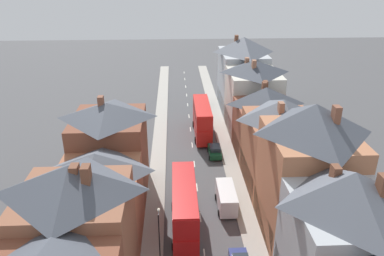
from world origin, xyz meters
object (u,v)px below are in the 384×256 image
at_px(street_lamp, 159,234).
at_px(double_decker_bus_lead, 184,207).
at_px(delivery_van, 226,197).
at_px(car_near_blue, 204,102).
at_px(double_decker_bus_mid_street, 202,119).
at_px(car_parked_right_a, 215,151).

bearing_deg(street_lamp, double_decker_bus_lead, 62.00).
bearing_deg(delivery_van, car_near_blue, 90.00).
relative_size(double_decker_bus_mid_street, car_near_blue, 2.81).
distance_m(double_decker_bus_mid_street, street_lamp, 28.94).
height_order(double_decker_bus_mid_street, street_lamp, street_lamp).
distance_m(double_decker_bus_lead, double_decker_bus_mid_street, 23.98).
height_order(delivery_van, street_lamp, street_lamp).
relative_size(car_parked_right_a, street_lamp, 0.71).
distance_m(car_near_blue, street_lamp, 42.31).
distance_m(double_decker_bus_lead, car_near_blue, 37.38).
bearing_deg(delivery_van, double_decker_bus_mid_street, 93.74).
height_order(double_decker_bus_lead, delivery_van, double_decker_bus_lead).
distance_m(car_parked_right_a, street_lamp, 22.20).
height_order(double_decker_bus_lead, street_lamp, street_lamp).
height_order(double_decker_bus_lead, car_near_blue, double_decker_bus_lead).
height_order(car_near_blue, delivery_van, delivery_van).
bearing_deg(street_lamp, delivery_van, 48.33).
distance_m(double_decker_bus_mid_street, delivery_van, 20.14).
bearing_deg(car_parked_right_a, car_near_blue, 90.00).
height_order(car_near_blue, car_parked_right_a, car_parked_right_a).
bearing_deg(car_near_blue, double_decker_bus_lead, -97.56).
relative_size(car_near_blue, delivery_van, 0.74).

